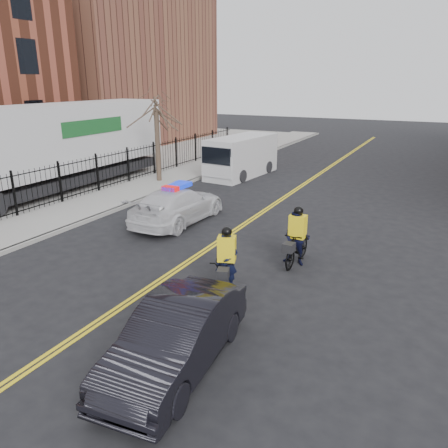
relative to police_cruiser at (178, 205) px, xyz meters
name	(u,v)px	position (x,y,z in m)	size (l,w,h in m)	color
ground	(174,271)	(2.60, -4.25, -0.74)	(120.00, 120.00, 0.00)	black
center_line_left	(267,207)	(2.52, 3.75, -0.74)	(0.10, 60.00, 0.01)	yellow
center_line_right	(271,208)	(2.68, 3.75, -0.74)	(0.10, 60.00, 0.01)	yellow
sidewalk	(139,189)	(-4.90, 3.75, -0.67)	(3.00, 60.00, 0.15)	#98958F
curb	(162,192)	(-3.40, 3.75, -0.67)	(0.20, 60.00, 0.15)	#98958F
iron_fence	(116,170)	(-6.40, 3.75, 0.26)	(0.12, 28.00, 2.00)	black
lot_pad	(9,172)	(-15.40, 3.75, -0.73)	(18.00, 60.00, 0.02)	#98958F
warehouse_far	(108,66)	(-20.40, 19.75, 6.26)	(14.00, 18.00, 14.00)	brown
street_tree	(157,121)	(-5.00, 5.75, 2.79)	(3.20, 3.20, 4.80)	#392C21
police_cruiser	(178,205)	(0.00, 0.00, 0.00)	(2.06, 5.07, 1.63)	silver
dark_sedan	(177,336)	(5.28, -8.22, -0.02)	(1.52, 4.36, 1.44)	black
cargo_van	(240,157)	(-1.65, 9.62, 0.44)	(2.62, 5.92, 2.41)	silver
semi_trailer	(58,143)	(-8.60, 1.91, 1.81)	(3.07, 14.48, 4.50)	silver
cyclist_near	(227,268)	(4.60, -4.61, -0.09)	(1.23, 2.02, 1.87)	black
cyclist_far	(297,242)	(5.78, -1.98, 0.02)	(0.89, 1.94, 1.94)	black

